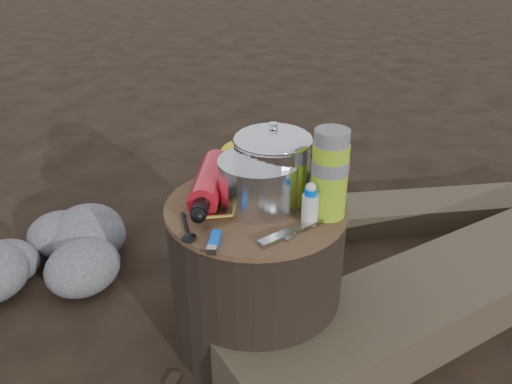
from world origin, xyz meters
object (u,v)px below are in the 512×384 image
at_px(thermos, 330,174).
at_px(travel_mug, 306,172).
at_px(stump, 256,273).
at_px(fuel_bottle, 210,182).
at_px(log_main, 481,276).
at_px(camping_pot, 273,164).

distance_m(thermos, travel_mug, 0.15).
relative_size(stump, fuel_bottle, 1.46).
bearing_deg(log_main, stump, -107.70).
distance_m(log_main, fuel_bottle, 0.95).
xyz_separation_m(stump, fuel_bottle, (-0.14, 0.00, 0.26)).
distance_m(log_main, travel_mug, 0.74).
height_order(stump, log_main, stump).
height_order(stump, camping_pot, camping_pot).
bearing_deg(thermos, log_main, 45.15).
relative_size(log_main, thermos, 8.16).
bearing_deg(travel_mug, log_main, 32.08).
relative_size(camping_pot, thermos, 0.90).
bearing_deg(thermos, travel_mug, 132.52).
bearing_deg(fuel_bottle, thermos, -14.63).
xyz_separation_m(stump, log_main, (0.60, 0.45, -0.14)).
distance_m(stump, log_main, 0.77).
distance_m(stump, thermos, 0.38).
relative_size(log_main, camping_pot, 9.11).
height_order(camping_pot, thermos, thermos).
bearing_deg(stump, log_main, 36.66).
relative_size(camping_pot, fuel_bottle, 0.62).
height_order(fuel_bottle, thermos, thermos).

